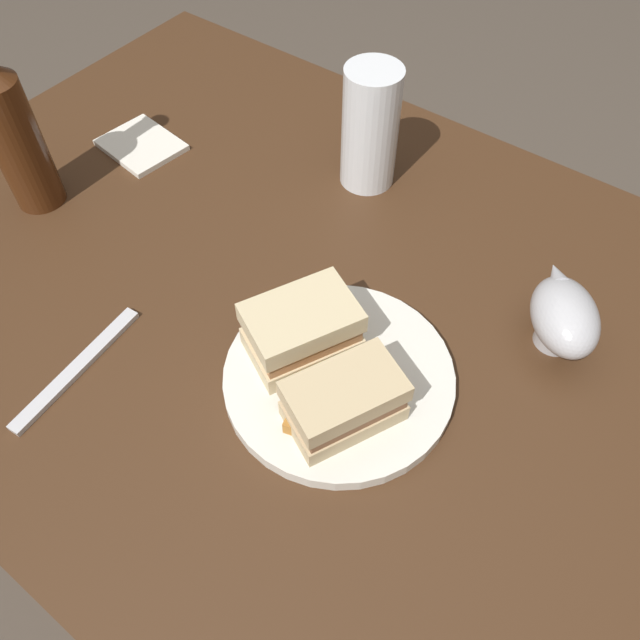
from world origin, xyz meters
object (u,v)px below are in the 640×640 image
(pint_glass, at_px, (370,134))
(gravy_boat, at_px, (564,316))
(plate, at_px, (339,377))
(sandwich_half_right, at_px, (344,401))
(sandwich_half_left, at_px, (302,330))
(fork, at_px, (77,368))
(napkin, at_px, (141,145))
(cider_bottle, at_px, (12,131))

(pint_glass, height_order, gravy_boat, pint_glass)
(plate, bearing_deg, sandwich_half_right, 130.21)
(sandwich_half_left, xyz_separation_m, fork, (0.19, 0.16, -0.05))
(sandwich_half_right, distance_m, gravy_boat, 0.26)
(napkin, bearing_deg, cider_bottle, 80.27)
(pint_glass, bearing_deg, cider_bottle, 41.93)
(sandwich_half_right, xyz_separation_m, fork, (0.27, 0.12, -0.04))
(sandwich_half_right, bearing_deg, napkin, -21.36)
(sandwich_half_right, distance_m, napkin, 0.53)
(plate, xyz_separation_m, gravy_boat, (-0.16, -0.19, 0.04))
(sandwich_half_left, xyz_separation_m, pint_glass, (0.11, -0.29, 0.02))
(plate, relative_size, sandwich_half_left, 1.82)
(gravy_boat, bearing_deg, cider_bottle, 16.30)
(sandwich_half_left, bearing_deg, pint_glass, -69.19)
(pint_glass, distance_m, napkin, 0.34)
(pint_glass, height_order, cider_bottle, cider_bottle)
(cider_bottle, distance_m, fork, 0.31)
(fork, bearing_deg, napkin, -149.01)
(gravy_boat, xyz_separation_m, cider_bottle, (0.65, 0.19, 0.06))
(sandwich_half_right, height_order, cider_bottle, cider_bottle)
(sandwich_half_left, distance_m, gravy_boat, 0.28)
(pint_glass, relative_size, napkin, 1.49)
(fork, bearing_deg, sandwich_half_left, 125.61)
(sandwich_half_left, height_order, pint_glass, pint_glass)
(sandwich_half_left, distance_m, fork, 0.25)
(cider_bottle, bearing_deg, napkin, -99.73)
(sandwich_half_right, bearing_deg, sandwich_half_left, -26.49)
(cider_bottle, bearing_deg, sandwich_half_left, -179.33)
(gravy_boat, bearing_deg, sandwich_half_right, 60.38)
(sandwich_half_left, bearing_deg, plate, 176.81)
(gravy_boat, xyz_separation_m, napkin, (0.62, 0.03, -0.04))
(pint_glass, xyz_separation_m, napkin, (0.30, 0.14, -0.07))
(napkin, bearing_deg, sandwich_half_left, 159.73)
(sandwich_half_left, height_order, gravy_boat, sandwich_half_left)
(fork, bearing_deg, plate, 118.52)
(plate, xyz_separation_m, cider_bottle, (0.49, 0.00, 0.10))
(pint_glass, bearing_deg, fork, 80.38)
(sandwich_half_left, relative_size, napkin, 1.22)
(plate, distance_m, pint_glass, 0.34)
(pint_glass, bearing_deg, gravy_boat, 162.02)
(cider_bottle, distance_m, napkin, 0.19)
(sandwich_half_left, bearing_deg, gravy_boat, -138.90)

